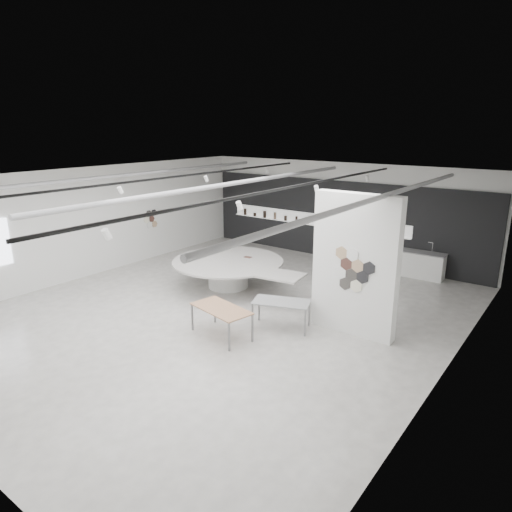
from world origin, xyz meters
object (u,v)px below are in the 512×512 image
Objects in this scene: partition_column at (355,265)px; sample_table_stone at (281,304)px; sample_table_wood at (221,310)px; kitchen_counter at (421,265)px; display_island at (230,270)px.

partition_column is 2.21× the size of sample_table_stone.
partition_column is 3.52m from sample_table_wood.
sample_table_wood is 1.07× the size of kitchen_counter.
partition_column is at bearing -16.66° from display_island.
partition_column is at bearing 29.28° from sample_table_stone.
partition_column is at bearing -91.94° from kitchen_counter.
kitchen_counter is (2.53, 7.72, -0.25)m from sample_table_wood.
display_island reaches higher than sample_table_wood.
sample_table_wood is 1.08× the size of sample_table_stone.
partition_column is 2.13m from sample_table_stone.
sample_table_wood reaches higher than sample_table_stone.
sample_table_stone is (-1.59, -0.89, -1.11)m from partition_column.
partition_column reaches higher than sample_table_stone.
partition_column reaches higher than kitchen_counter.
partition_column reaches higher than display_island.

